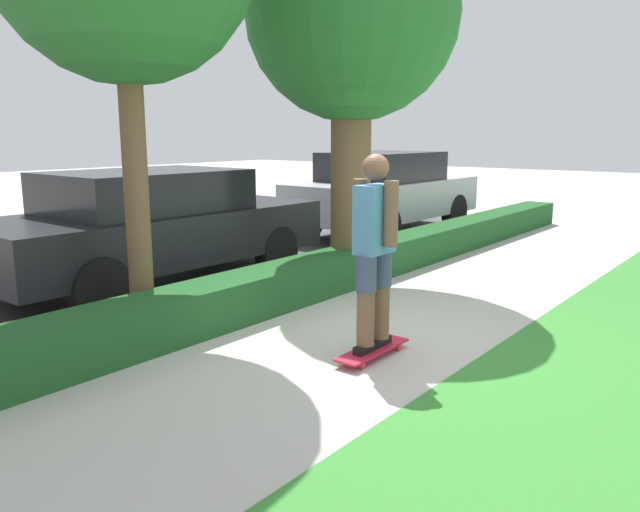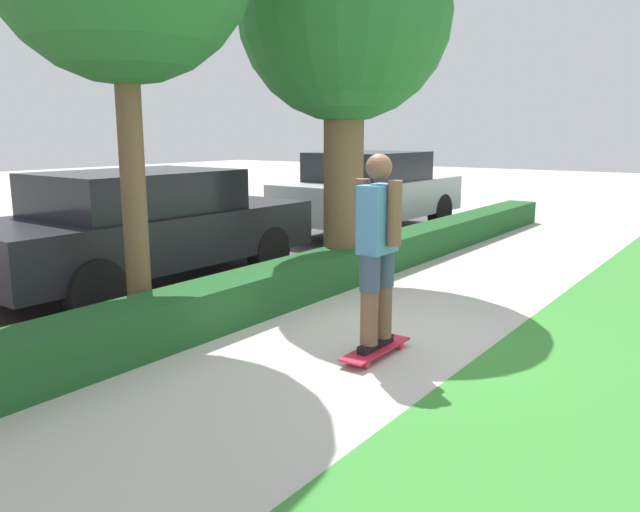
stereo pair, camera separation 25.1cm
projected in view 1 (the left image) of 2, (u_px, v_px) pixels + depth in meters
The scene contains 8 objects.
ground_plane at pixel (379, 339), 6.17m from camera, with size 60.00×60.00×0.00m, color #BCB7AD.
street_asphalt at pixel (126, 279), 8.72m from camera, with size 18.29×5.00×0.01m.
hedge_row at pixel (261, 291), 7.10m from camera, with size 18.29×0.60×0.47m.
skateboard at pixel (373, 350), 5.66m from camera, with size 0.88×0.24×0.08m.
skater_person at pixel (374, 247), 5.48m from camera, with size 0.51×0.45×1.75m.
tree_mid at pixel (352, 18), 8.02m from camera, with size 2.78×2.78×4.92m.
parked_car_middle at pixel (153, 225), 8.29m from camera, with size 4.67×2.01×1.53m.
parked_car_rear at pixel (384, 191), 12.47m from camera, with size 4.42×1.97×1.64m.
Camera 1 is at (-4.99, -3.19, 2.01)m, focal length 35.00 mm.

